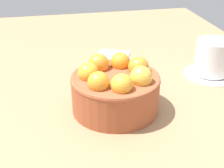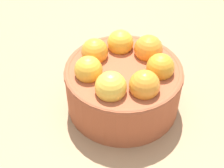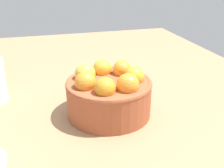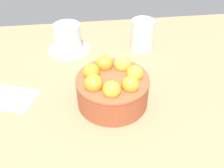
# 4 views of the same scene
# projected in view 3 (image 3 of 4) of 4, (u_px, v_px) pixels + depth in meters

# --- Properties ---
(ground_plane) EXTENTS (1.43, 0.91, 0.04)m
(ground_plane) POSITION_uv_depth(u_px,v_px,m) (109.00, 122.00, 0.58)
(ground_plane) COLOR #997551
(terracotta_bowl) EXTENTS (0.17, 0.17, 0.10)m
(terracotta_bowl) POSITION_uv_depth(u_px,v_px,m) (109.00, 93.00, 0.55)
(terracotta_bowl) COLOR #9E4C2D
(terracotta_bowl) RESTS_ON ground_plane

